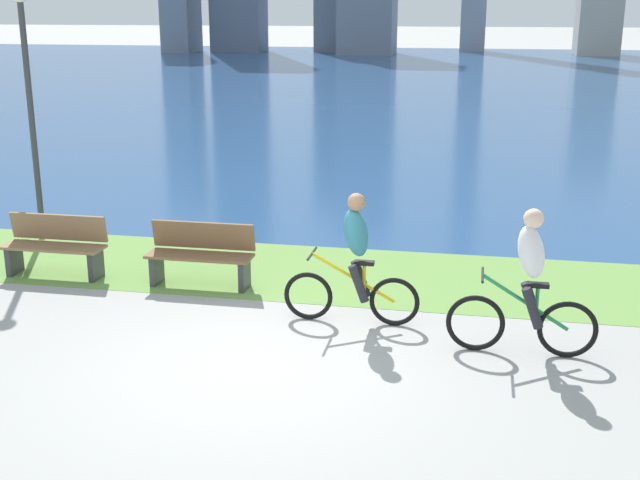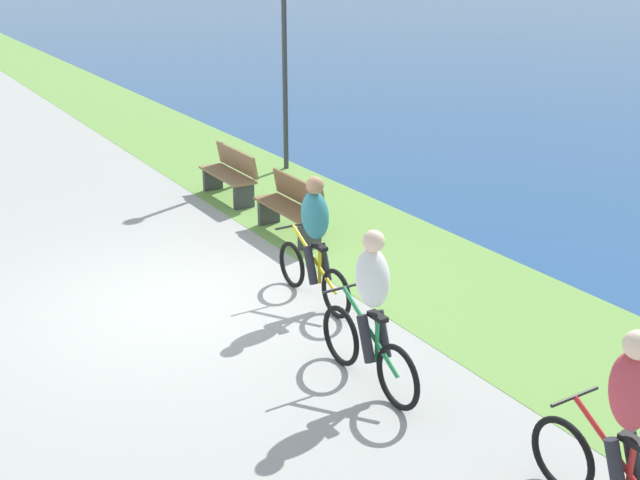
{
  "view_description": "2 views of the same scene",
  "coord_description": "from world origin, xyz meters",
  "px_view_note": "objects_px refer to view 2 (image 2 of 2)",
  "views": [
    {
      "loc": [
        2.29,
        -7.99,
        3.83
      ],
      "look_at": [
        0.49,
        1.12,
        1.15
      ],
      "focal_mm": 45.75,
      "sensor_mm": 36.0,
      "label": 1
    },
    {
      "loc": [
        8.67,
        -3.24,
        4.24
      ],
      "look_at": [
        1.03,
        1.43,
        0.91
      ],
      "focal_mm": 44.13,
      "sensor_mm": 36.0,
      "label": 2
    }
  ],
  "objects_px": {
    "cyclist_lead": "(315,241)",
    "lamppost_tall": "(284,33)",
    "bench_near_path": "(230,174)",
    "cyclist_trailing": "(371,312)",
    "bench_far_along_path": "(291,207)",
    "cyclist_distant_rear": "(623,433)"
  },
  "relations": [
    {
      "from": "cyclist_lead",
      "to": "lamppost_tall",
      "type": "distance_m",
      "value": 6.77
    },
    {
      "from": "bench_near_path",
      "to": "lamppost_tall",
      "type": "xyz_separation_m",
      "value": [
        -1.28,
        1.85,
        2.24
      ]
    },
    {
      "from": "cyclist_trailing",
      "to": "bench_far_along_path",
      "type": "distance_m",
      "value": 4.67
    },
    {
      "from": "cyclist_trailing",
      "to": "lamppost_tall",
      "type": "relative_size",
      "value": 0.41
    },
    {
      "from": "cyclist_distant_rear",
      "to": "bench_near_path",
      "type": "relative_size",
      "value": 1.13
    },
    {
      "from": "cyclist_trailing",
      "to": "lamppost_tall",
      "type": "bearing_deg",
      "value": 156.54
    },
    {
      "from": "cyclist_lead",
      "to": "cyclist_distant_rear",
      "type": "relative_size",
      "value": 1.01
    },
    {
      "from": "cyclist_lead",
      "to": "bench_near_path",
      "type": "xyz_separation_m",
      "value": [
        -4.58,
        1.0,
        -0.38
      ]
    },
    {
      "from": "cyclist_lead",
      "to": "bench_near_path",
      "type": "distance_m",
      "value": 4.7
    },
    {
      "from": "cyclist_trailing",
      "to": "bench_far_along_path",
      "type": "xyz_separation_m",
      "value": [
        -4.38,
        1.57,
        -0.39
      ]
    },
    {
      "from": "cyclist_lead",
      "to": "cyclist_trailing",
      "type": "height_order",
      "value": "cyclist_trailing"
    },
    {
      "from": "lamppost_tall",
      "to": "cyclist_lead",
      "type": "bearing_deg",
      "value": -25.97
    },
    {
      "from": "cyclist_distant_rear",
      "to": "lamppost_tall",
      "type": "xyz_separation_m",
      "value": [
        -10.59,
        3.01,
        1.85
      ]
    },
    {
      "from": "cyclist_distant_rear",
      "to": "bench_near_path",
      "type": "distance_m",
      "value": 9.39
    },
    {
      "from": "cyclist_trailing",
      "to": "bench_far_along_path",
      "type": "relative_size",
      "value": 1.14
    },
    {
      "from": "cyclist_trailing",
      "to": "bench_near_path",
      "type": "distance_m",
      "value": 6.82
    },
    {
      "from": "cyclist_trailing",
      "to": "cyclist_lead",
      "type": "bearing_deg",
      "value": 164.27
    },
    {
      "from": "cyclist_trailing",
      "to": "bench_far_along_path",
      "type": "bearing_deg",
      "value": 160.33
    },
    {
      "from": "cyclist_trailing",
      "to": "cyclist_distant_rear",
      "type": "distance_m",
      "value": 2.72
    },
    {
      "from": "cyclist_trailing",
      "to": "cyclist_distant_rear",
      "type": "relative_size",
      "value": 1.01
    },
    {
      "from": "cyclist_trailing",
      "to": "lamppost_tall",
      "type": "height_order",
      "value": "lamppost_tall"
    },
    {
      "from": "cyclist_lead",
      "to": "cyclist_distant_rear",
      "type": "distance_m",
      "value": 4.73
    }
  ]
}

